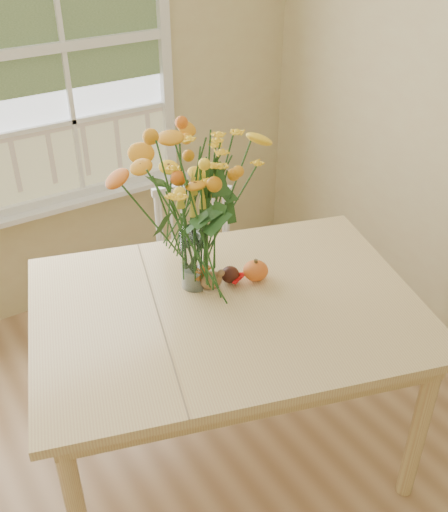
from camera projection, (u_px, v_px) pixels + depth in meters
dining_table at (227, 322)px, 2.47m from camera, size 1.81×1.51×0.83m
windsor_chair at (194, 261)px, 3.28m from camera, size 0.55×0.54×0.90m
flower_vase at (193, 202)px, 2.32m from camera, size 0.55×0.55×0.65m
pumpkin at (256, 271)px, 2.54m from camera, size 0.11×0.11×0.08m
turkey_figurine at (211, 280)px, 2.48m from camera, size 0.10×0.08×0.12m
dark_gourd at (230, 275)px, 2.53m from camera, size 0.13×0.08×0.07m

